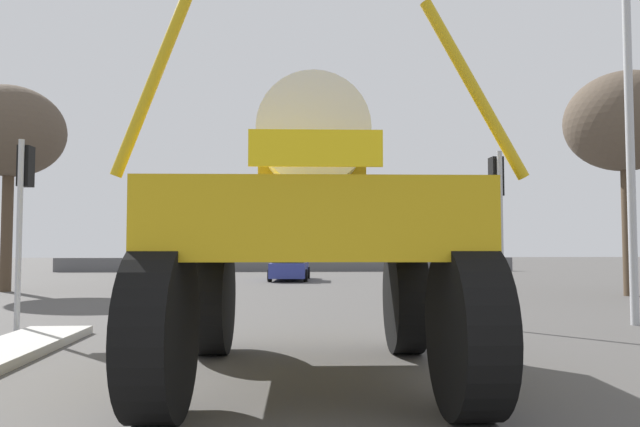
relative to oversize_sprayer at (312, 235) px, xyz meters
The scene contains 9 objects.
ground_plane 12.19m from the oversize_sprayer, 90.79° to the left, with size 120.00×120.00×0.00m, color #4C4947.
oversize_sprayer is the anchor object (origin of this frame).
sedan_ahead 21.42m from the oversize_sprayer, 90.33° to the left, with size 2.14×4.23×1.52m.
traffic_signal_near_left 7.27m from the oversize_sprayer, 142.05° to the left, with size 0.24×0.54×3.90m.
traffic_signal_near_right 6.15m from the oversize_sprayer, 46.73° to the left, with size 0.24×0.54×3.75m.
streetlight_near_right 9.21m from the oversize_sprayer, 32.42° to the left, with size 1.97×0.24×7.68m.
bare_tree_left 18.98m from the oversize_sprayer, 125.93° to the left, with size 4.08×4.08×7.83m.
bare_tree_right 17.05m from the oversize_sprayer, 45.77° to the left, with size 4.09×4.09×7.83m.
roadside_barrier 30.85m from the oversize_sprayer, 90.31° to the left, with size 30.05×0.24×0.90m, color #59595B.
Camera 1 is at (-0.19, -1.84, 1.78)m, focal length 32.90 mm.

